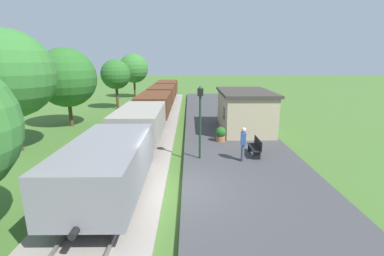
{
  "coord_description": "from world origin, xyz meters",
  "views": [
    {
      "loc": [
        0.5,
        -9.54,
        5.15
      ],
      "look_at": [
        0.64,
        4.98,
        1.43
      ],
      "focal_mm": 25.16,
      "sensor_mm": 36.0,
      "label": 1
    }
  ],
  "objects": [
    {
      "name": "tree_field_distant",
      "position": [
        -7.06,
        27.84,
        3.95
      ],
      "size": [
        3.9,
        3.9,
        5.91
      ],
      "color": "#4C3823",
      "rests_on": "ground"
    },
    {
      "name": "tree_field_left",
      "position": [
        -7.19,
        19.06,
        3.61
      ],
      "size": [
        3.06,
        3.06,
        5.16
      ],
      "color": "#4C3823",
      "rests_on": "ground"
    },
    {
      "name": "rail_near",
      "position": [
        -1.68,
        0.0,
        0.19
      ],
      "size": [
        0.07,
        60.0,
        0.14
      ],
      "primitive_type": "cube",
      "color": "slate",
      "rests_on": "track_ballast"
    },
    {
      "name": "freight_train",
      "position": [
        -2.4,
        12.49,
        1.4
      ],
      "size": [
        2.5,
        32.6,
        2.12
      ],
      "color": "gray",
      "rests_on": "rail_near"
    },
    {
      "name": "station_hut",
      "position": [
        4.4,
        9.17,
        1.65
      ],
      "size": [
        3.5,
        5.8,
        2.78
      ],
      "color": "tan",
      "rests_on": "platform_slab"
    },
    {
      "name": "bench_down_platform",
      "position": [
        3.95,
        13.3,
        0.72
      ],
      "size": [
        0.42,
        1.5,
        0.91
      ],
      "color": "black",
      "rests_on": "platform_slab"
    },
    {
      "name": "tree_trackside_far",
      "position": [
        -8.85,
        11.29,
        3.79
      ],
      "size": [
        4.46,
        4.46,
        6.02
      ],
      "color": "#4C3823",
      "rests_on": "ground"
    },
    {
      "name": "rail_far",
      "position": [
        -3.12,
        0.0,
        0.19
      ],
      "size": [
        0.07,
        60.0,
        0.14
      ],
      "primitive_type": "cube",
      "color": "slate",
      "rests_on": "track_ballast"
    },
    {
      "name": "track_ballast",
      "position": [
        -2.4,
        0.0,
        0.06
      ],
      "size": [
        3.8,
        60.0,
        0.12
      ],
      "primitive_type": "cube",
      "color": "#9E9389",
      "rests_on": "ground"
    },
    {
      "name": "lamp_post_near",
      "position": [
        1.02,
        3.38,
        2.8
      ],
      "size": [
        0.28,
        0.28,
        3.7
      ],
      "color": "#193823",
      "rests_on": "platform_slab"
    },
    {
      "name": "potted_planter",
      "position": [
        2.41,
        6.27,
        0.72
      ],
      "size": [
        0.64,
        0.64,
        0.92
      ],
      "color": "#9E6642",
      "rests_on": "platform_slab"
    },
    {
      "name": "ground_plane",
      "position": [
        0.0,
        0.0,
        0.0
      ],
      "size": [
        160.0,
        160.0,
        0.0
      ],
      "primitive_type": "plane",
      "color": "#47702D"
    },
    {
      "name": "tree_trackside_mid",
      "position": [
        -9.29,
        5.36,
        4.37
      ],
      "size": [
        4.78,
        4.78,
        6.77
      ],
      "color": "#4C3823",
      "rests_on": "ground"
    },
    {
      "name": "platform_slab",
      "position": [
        3.2,
        0.0,
        0.12
      ],
      "size": [
        6.0,
        60.0,
        0.25
      ],
      "primitive_type": "cube",
      "color": "#424244",
      "rests_on": "ground"
    },
    {
      "name": "bench_near_hut",
      "position": [
        3.95,
        3.76,
        0.72
      ],
      "size": [
        0.42,
        1.5,
        0.91
      ],
      "color": "black",
      "rests_on": "platform_slab"
    },
    {
      "name": "person_waiting",
      "position": [
        3.13,
        3.01,
        1.18
      ],
      "size": [
        0.29,
        0.41,
        1.71
      ],
      "rotation": [
        0.0,
        0.0,
        3.0
      ],
      "color": "#474C66",
      "rests_on": "platform_slab"
    }
  ]
}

